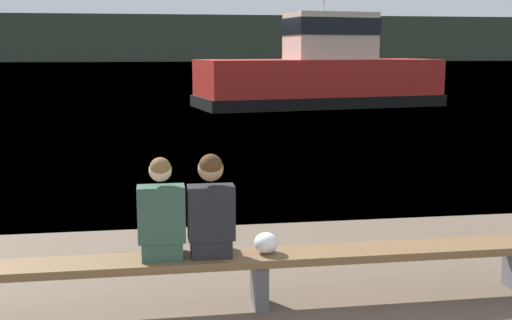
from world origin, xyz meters
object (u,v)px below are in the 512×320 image
at_px(shopping_bag, 266,243).
at_px(tugboat_red, 321,77).
at_px(bench_main, 259,264).
at_px(person_left, 161,216).
at_px(person_right, 211,211).

height_order(shopping_bag, tugboat_red, tugboat_red).
relative_size(bench_main, person_left, 6.23).
distance_m(bench_main, tugboat_red, 21.70).
height_order(person_left, person_right, person_right).
bearing_deg(bench_main, person_left, 179.61).
height_order(bench_main, tugboat_red, tugboat_red).
xyz_separation_m(bench_main, shopping_bag, (0.06, 0.01, 0.19)).
relative_size(person_left, person_right, 0.98).
bearing_deg(tugboat_red, bench_main, 153.95).
bearing_deg(person_right, person_left, 179.69).
relative_size(shopping_bag, tugboat_red, 0.02).
bearing_deg(tugboat_red, person_right, 152.84).
bearing_deg(bench_main, person_right, 179.52).
bearing_deg(person_left, person_right, -0.31).
bearing_deg(shopping_bag, bench_main, -167.87).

